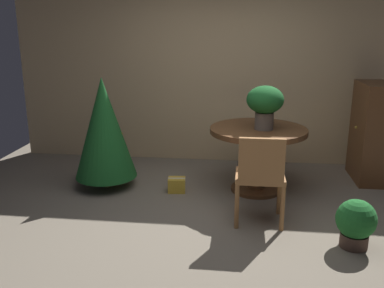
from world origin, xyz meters
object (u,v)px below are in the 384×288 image
(holiday_tree, at_px, (104,128))
(gift_box_gold, at_px, (177,185))
(potted_plant, at_px, (356,222))
(flower_vase, at_px, (265,102))
(round_dining_table, at_px, (258,145))
(wooden_cabinet, at_px, (375,132))
(wooden_chair_near, at_px, (260,174))

(holiday_tree, distance_m, gift_box_gold, 1.09)
(potted_plant, bearing_deg, flower_vase, 122.79)
(round_dining_table, relative_size, holiday_tree, 0.84)
(round_dining_table, relative_size, wooden_cabinet, 0.91)
(flower_vase, relative_size, potted_plant, 1.12)
(gift_box_gold, xyz_separation_m, potted_plant, (1.77, -1.10, 0.15))
(flower_vase, distance_m, wooden_cabinet, 1.60)
(gift_box_gold, bearing_deg, potted_plant, -31.94)
(round_dining_table, relative_size, flower_vase, 2.26)
(flower_vase, xyz_separation_m, holiday_tree, (-1.87, -0.03, -0.34))
(flower_vase, bearing_deg, holiday_tree, -179.15)
(potted_plant, bearing_deg, round_dining_table, 123.55)
(round_dining_table, xyz_separation_m, holiday_tree, (-1.81, -0.08, 0.17))
(wooden_cabinet, distance_m, potted_plant, 1.96)
(wooden_cabinet, bearing_deg, gift_box_gold, -163.46)
(holiday_tree, bearing_deg, round_dining_table, 2.58)
(wooden_cabinet, bearing_deg, round_dining_table, -159.01)
(flower_vase, bearing_deg, round_dining_table, 137.19)
(flower_vase, relative_size, gift_box_gold, 2.30)
(wooden_cabinet, bearing_deg, holiday_tree, -168.90)
(round_dining_table, distance_m, wooden_cabinet, 1.56)
(wooden_chair_near, bearing_deg, flower_vase, 86.04)
(wooden_chair_near, relative_size, wooden_cabinet, 0.74)
(flower_vase, distance_m, wooden_chair_near, 1.01)
(holiday_tree, height_order, potted_plant, holiday_tree)
(round_dining_table, xyz_separation_m, potted_plant, (0.83, -1.25, -0.33))
(wooden_chair_near, bearing_deg, gift_box_gold, 141.51)
(wooden_chair_near, relative_size, gift_box_gold, 4.23)
(wooden_chair_near, distance_m, gift_box_gold, 1.27)
(gift_box_gold, relative_size, potted_plant, 0.49)
(flower_vase, height_order, potted_plant, flower_vase)
(round_dining_table, distance_m, holiday_tree, 1.82)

